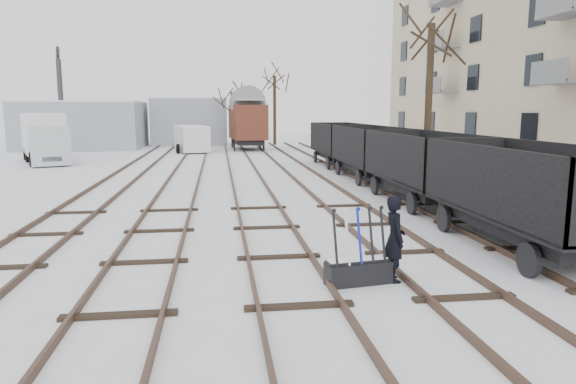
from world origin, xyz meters
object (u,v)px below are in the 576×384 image
object	(u,v)px
box_van_wagon	(248,121)
panel_van	(191,138)
freight_wagon_a	(525,210)
ground_frame	(358,270)
worker	(395,239)
crane	(63,124)
lorry	(44,138)

from	to	relation	value
box_van_wagon	panel_van	size ratio (longest dim) A/B	1.11
freight_wagon_a	panel_van	distance (m)	32.10
ground_frame	worker	size ratio (longest dim) A/B	0.87
panel_van	crane	distance (m)	10.87
crane	freight_wagon_a	bearing A→B (deg)	-76.54
ground_frame	crane	xyz separation A→B (m)	(-15.27, 35.25, 1.91)
panel_van	ground_frame	bearing A→B (deg)	-95.20
worker	panel_van	bearing A→B (deg)	10.46
ground_frame	lorry	bearing A→B (deg)	109.19
ground_frame	box_van_wagon	bearing A→B (deg)	81.07
freight_wagon_a	box_van_wagon	world-z (taller)	box_van_wagon
lorry	ground_frame	bearing A→B (deg)	-84.48
box_van_wagon	crane	bearing A→B (deg)	172.31
panel_van	lorry	bearing A→B (deg)	-153.96
ground_frame	lorry	size ratio (longest dim) A/B	0.21
panel_van	box_van_wagon	bearing A→B (deg)	9.27
worker	freight_wagon_a	xyz separation A→B (m)	(3.92, 1.82, 0.11)
lorry	crane	world-z (taller)	crane
freight_wagon_a	lorry	bearing A→B (deg)	128.12
worker	crane	distance (m)	38.65
crane	lorry	bearing A→B (deg)	-98.24
worker	box_van_wagon	xyz separation A→B (m)	(-0.91, 34.44, 1.56)
ground_frame	box_van_wagon	size ratio (longest dim) A/B	0.26
freight_wagon_a	crane	distance (m)	38.85
box_van_wagon	ground_frame	bearing A→B (deg)	-94.74
freight_wagon_a	box_van_wagon	size ratio (longest dim) A/B	1.10
ground_frame	lorry	world-z (taller)	lorry
worker	box_van_wagon	bearing A→B (deg)	2.31
ground_frame	worker	bearing A→B (deg)	-1.60
freight_wagon_a	panel_van	size ratio (longest dim) A/B	1.23
worker	crane	xyz separation A→B (m)	(-16.02, 35.15, 1.34)
box_van_wagon	freight_wagon_a	bearing A→B (deg)	-86.59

